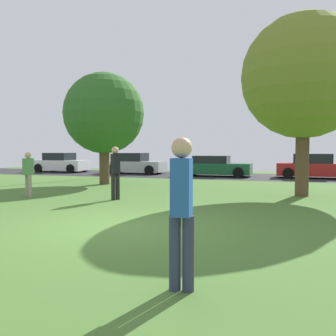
% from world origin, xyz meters
% --- Properties ---
extents(ground_plane, '(44.00, 44.00, 0.00)m').
position_xyz_m(ground_plane, '(0.00, 0.00, 0.00)').
color(ground_plane, '#47702D').
extents(road_strip, '(44.00, 6.40, 0.01)m').
position_xyz_m(road_strip, '(0.00, 16.00, 0.00)').
color(road_strip, '#28282B').
rests_on(road_strip, ground_plane).
extents(birch_tree_lone, '(3.90, 3.90, 5.40)m').
position_xyz_m(birch_tree_lone, '(-5.03, 8.59, 3.43)').
color(birch_tree_lone, brown).
rests_on(birch_tree_lone, ground_plane).
extents(maple_tree_far, '(4.43, 4.43, 6.51)m').
position_xyz_m(maple_tree_far, '(3.96, 6.88, 4.28)').
color(maple_tree_far, brown).
rests_on(maple_tree_far, ground_plane).
extents(person_catcher, '(0.39, 0.38, 1.78)m').
position_xyz_m(person_catcher, '(-1.98, 3.80, 0.99)').
color(person_catcher, black).
rests_on(person_catcher, ground_plane).
extents(person_bystander, '(0.30, 0.34, 1.81)m').
position_xyz_m(person_bystander, '(2.34, -2.95, 1.01)').
color(person_bystander, '#2D334C').
rests_on(person_bystander, ground_plane).
extents(person_walking, '(0.33, 0.38, 1.59)m').
position_xyz_m(person_walking, '(-5.20, 3.41, 0.87)').
color(person_walking, gray).
rests_on(person_walking, ground_plane).
extents(parked_car_white, '(4.01, 2.07, 1.46)m').
position_xyz_m(parked_car_white, '(-12.99, 16.30, 0.67)').
color(parked_car_white, white).
rests_on(parked_car_white, ground_plane).
extents(parked_car_silver, '(4.37, 2.07, 1.46)m').
position_xyz_m(parked_car_silver, '(-7.01, 16.38, 0.67)').
color(parked_car_silver, '#B7B7BC').
rests_on(parked_car_silver, ground_plane).
extents(parked_car_green, '(4.52, 2.02, 1.31)m').
position_xyz_m(parked_car_green, '(-1.01, 15.62, 0.61)').
color(parked_car_green, '#195633').
rests_on(parked_car_green, ground_plane).
extents(parked_car_red, '(4.45, 2.01, 1.45)m').
position_xyz_m(parked_car_red, '(4.97, 15.91, 0.66)').
color(parked_car_red, '#B21E1E').
rests_on(parked_car_red, ground_plane).
extents(street_lamp_post, '(0.14, 0.14, 4.50)m').
position_xyz_m(street_lamp_post, '(-7.15, 12.20, 2.25)').
color(street_lamp_post, '#2D2D33').
rests_on(street_lamp_post, ground_plane).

